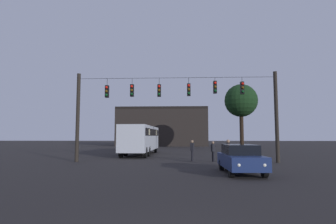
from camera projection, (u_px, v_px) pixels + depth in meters
ground_plane at (177, 155)px, 28.58m from camera, size 168.00×168.00×0.00m
overhead_signal_span at (175, 107)px, 21.09m from camera, size 15.50×0.44×6.88m
city_bus at (141, 137)px, 29.16m from camera, size 2.77×11.05×3.00m
car_near_right at (240, 158)px, 14.59m from camera, size 1.89×4.37×1.52m
pedestrian_crossing_left at (192, 149)px, 21.85m from camera, size 0.34×0.42×1.64m
pedestrian_crossing_center at (228, 151)px, 18.26m from camera, size 0.25×0.36×1.74m
pedestrian_crossing_right at (213, 150)px, 21.37m from camera, size 0.33×0.41×1.57m
corner_building at (163, 127)px, 57.66m from camera, size 17.83×11.12×7.62m
tree_left_silhouette at (241, 101)px, 37.57m from camera, size 4.47×4.47×9.04m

